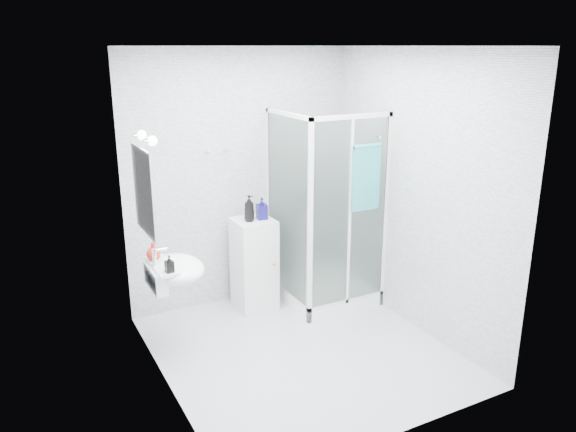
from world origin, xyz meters
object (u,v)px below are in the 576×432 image
hand_towel (366,176)px  soap_dispenser_orange (153,251)px  wall_basin (174,270)px  shampoo_bottle_a (249,208)px  storage_cabinet (254,264)px  soap_dispenser_black (169,264)px  shower_enclosure (322,262)px  shampoo_bottle_b (262,208)px

hand_towel → soap_dispenser_orange: bearing=173.6°
wall_basin → shampoo_bottle_a: 1.11m
storage_cabinet → soap_dispenser_black: (-1.08, -0.74, 0.46)m
shower_enclosure → storage_cabinet: bearing=160.4°
shower_enclosure → shampoo_bottle_b: bearing=159.1°
shower_enclosure → hand_towel: (0.22, -0.40, 0.98)m
shampoo_bottle_b → soap_dispenser_black: (-1.16, -0.73, -0.12)m
wall_basin → soap_dispenser_orange: soap_dispenser_orange is taller
hand_towel → shower_enclosure: bearing=119.3°
soap_dispenser_orange → shampoo_bottle_b: bearing=18.2°
shampoo_bottle_b → soap_dispenser_black: shampoo_bottle_b is taller
shower_enclosure → soap_dispenser_orange: shower_enclosure is taller
storage_cabinet → shampoo_bottle_b: size_ratio=4.25×
soap_dispenser_orange → shower_enclosure: bearing=5.6°
shampoo_bottle_b → soap_dispenser_orange: size_ratio=1.42×
shower_enclosure → soap_dispenser_orange: 1.85m
shower_enclosure → shampoo_bottle_a: shower_enclosure is taller
shower_enclosure → storage_cabinet: (-0.66, 0.24, 0.02)m
wall_basin → shampoo_bottle_b: size_ratio=2.53×
wall_basin → soap_dispenser_orange: bearing=131.3°
storage_cabinet → shampoo_bottle_a: bearing=-157.3°
shower_enclosure → hand_towel: 1.08m
shower_enclosure → hand_towel: shower_enclosure is taller
wall_basin → shampoo_bottle_a: (0.94, 0.53, 0.28)m
hand_towel → shampoo_bottle_a: (-0.94, 0.62, -0.35)m
storage_cabinet → shampoo_bottle_b: 0.59m
hand_towel → shampoo_bottle_a: size_ratio=2.41×
shower_enclosure → wall_basin: 1.72m
hand_towel → shampoo_bottle_b: (-0.80, 0.62, -0.37)m
hand_towel → soap_dispenser_orange: hand_towel is taller
wall_basin → soap_dispenser_black: wall_basin is taller
soap_dispenser_black → storage_cabinet: bearing=34.6°
shower_enclosure → shampoo_bottle_b: (-0.58, 0.22, 0.60)m
storage_cabinet → shampoo_bottle_a: 0.61m
shampoo_bottle_a → soap_dispenser_black: (-1.02, -0.72, -0.14)m
wall_basin → shower_enclosure: bearing=10.8°
shower_enclosure → soap_dispenser_black: size_ratio=14.22×
shower_enclosure → soap_dispenser_black: 1.88m
storage_cabinet → soap_dispenser_orange: bearing=-159.6°
shower_enclosure → soap_dispenser_black: (-1.74, -0.51, 0.49)m
storage_cabinet → soap_dispenser_orange: (-1.12, -0.41, 0.47)m
shampoo_bottle_b → shower_enclosure: bearing=-20.9°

